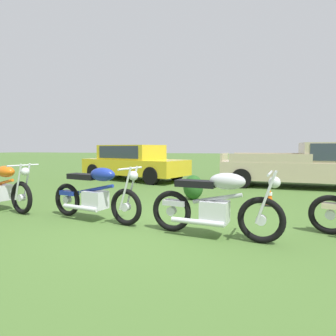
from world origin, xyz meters
TOP-DOWN VIEW (x-y plane):
  - ground_plane at (0.00, 0.00)m, footprint 120.00×120.00m
  - motorcycle_orange at (-3.49, 0.33)m, footprint 2.07×0.87m
  - motorcycle_blue at (-1.12, 0.09)m, footprint 2.02×0.78m
  - motorcycle_silver at (1.08, -0.29)m, footprint 2.00×0.65m
  - car_yellow at (-2.97, 6.34)m, footprint 4.75×3.08m
  - pickup_truck_beige at (3.46, 5.80)m, footprint 5.07×2.15m
  - shrub_low at (0.21, 2.63)m, footprint 0.51×0.50m
  - traffic_cone at (2.04, 2.32)m, footprint 0.25×0.25m

SIDE VIEW (x-z plane):
  - ground_plane at x=0.00m, z-range 0.00..0.00m
  - traffic_cone at x=2.04m, z-range -0.02..0.48m
  - shrub_low at x=0.21m, z-range 0.00..0.62m
  - motorcycle_orange at x=-3.49m, z-range -0.03..0.99m
  - motorcycle_silver at x=1.08m, z-range -0.02..0.99m
  - motorcycle_blue at x=-1.12m, z-range -0.02..1.00m
  - pickup_truck_beige at x=3.46m, z-range 0.01..1.50m
  - car_yellow at x=-2.97m, z-range 0.08..1.51m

